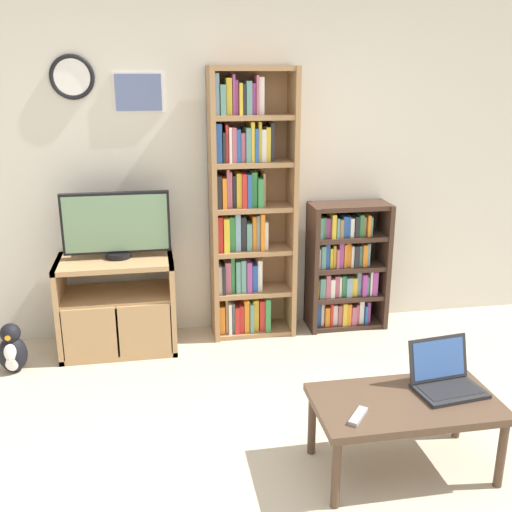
% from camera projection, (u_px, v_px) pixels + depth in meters
% --- Properties ---
extents(wall_back, '(6.81, 0.09, 2.60)m').
position_uv_depth(wall_back, '(226.00, 164.00, 4.51)').
color(wall_back, beige).
rests_on(wall_back, ground_plane).
extents(tv_stand, '(0.83, 0.49, 0.70)m').
position_uv_depth(tv_stand, '(118.00, 305.00, 4.35)').
color(tv_stand, tan).
rests_on(tv_stand, ground_plane).
extents(television, '(0.75, 0.18, 0.48)m').
position_uv_depth(television, '(116.00, 225.00, 4.22)').
color(television, black).
rests_on(television, tv_stand).
extents(bookshelf_tall, '(0.63, 0.30, 2.01)m').
position_uv_depth(bookshelf_tall, '(247.00, 209.00, 4.46)').
color(bookshelf_tall, '#9E754C').
rests_on(bookshelf_tall, ground_plane).
extents(bookshelf_short, '(0.62, 0.29, 1.01)m').
position_uv_depth(bookshelf_short, '(344.00, 268.00, 4.74)').
color(bookshelf_short, '#3D281E').
rests_on(bookshelf_short, ground_plane).
extents(coffee_table, '(0.93, 0.51, 0.40)m').
position_uv_depth(coffee_table, '(405.00, 408.00, 3.01)').
color(coffee_table, '#4C3828').
rests_on(coffee_table, ground_plane).
extents(laptop, '(0.37, 0.31, 0.25)m').
position_uv_depth(laptop, '(445.00, 377.00, 3.09)').
color(laptop, '#232326').
rests_on(laptop, coffee_table).
extents(remote_near_laptop, '(0.13, 0.15, 0.02)m').
position_uv_depth(remote_near_laptop, '(358.00, 416.00, 2.84)').
color(remote_near_laptop, '#99999E').
rests_on(remote_near_laptop, coffee_table).
extents(penguin_figurine, '(0.19, 0.17, 0.35)m').
position_uv_depth(penguin_figurine, '(12.00, 350.00, 4.07)').
color(penguin_figurine, black).
rests_on(penguin_figurine, ground_plane).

